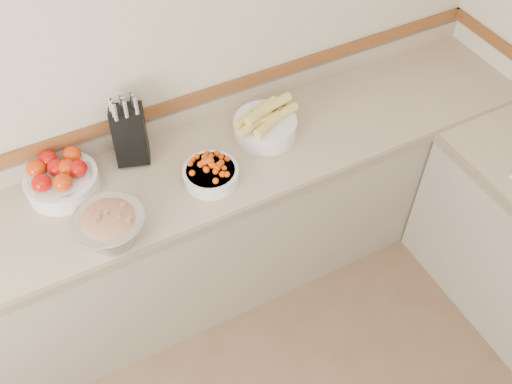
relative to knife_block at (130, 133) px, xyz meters
name	(u,v)px	position (x,y,z in m)	size (l,w,h in m)	color
back_wall	(117,76)	(0.02, 0.10, 0.25)	(4.00, 4.00, 0.00)	beige
counter_back	(167,243)	(0.02, -0.22, -0.59)	(4.00, 0.65, 1.08)	tan
knife_block	(130,133)	(0.00, 0.00, 0.00)	(0.20, 0.22, 0.36)	black
tomato_bowl	(61,178)	(-0.35, -0.05, -0.08)	(0.33, 0.33, 0.16)	white
cherry_tomato_bowl	(211,173)	(0.26, -0.31, -0.10)	(0.26, 0.26, 0.14)	white
corn_bowl	(265,124)	(0.63, -0.16, -0.08)	(0.35, 0.31, 0.18)	white
rhubarb_bowl	(110,226)	(-0.24, -0.43, -0.06)	(0.30, 0.30, 0.17)	#B2B2BA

